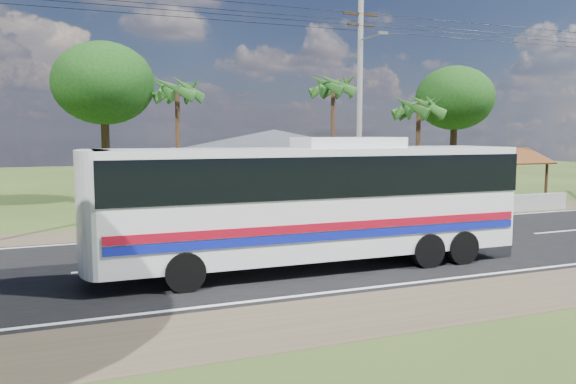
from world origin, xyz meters
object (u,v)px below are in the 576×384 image
(coach_bus, at_px, (316,194))
(motorcycle, at_px, (416,210))
(waiting_shed, at_px, (493,158))
(person, at_px, (448,201))

(coach_bus, xyz_separation_m, motorcycle, (8.60, 7.17, -1.86))
(coach_bus, bearing_deg, motorcycle, 40.37)
(waiting_shed, height_order, person, waiting_shed)
(person, bearing_deg, waiting_shed, -142.78)
(waiting_shed, relative_size, motorcycle, 3.00)
(waiting_shed, xyz_separation_m, coach_bus, (-16.13, -10.49, -0.42))
(coach_bus, relative_size, motorcycle, 7.55)
(coach_bus, height_order, motorcycle, coach_bus)
(coach_bus, bearing_deg, person, 35.34)
(person, bearing_deg, motorcycle, 12.82)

